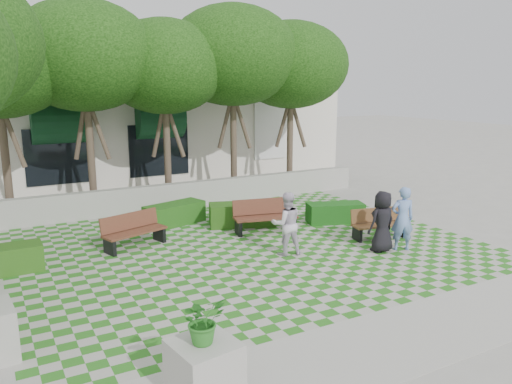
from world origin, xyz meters
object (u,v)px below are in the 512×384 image
hedge_east (335,213)px  person_white (286,224)px  bench_east (379,224)px  hedge_midleft (175,214)px  bench_mid (265,217)px  person_dark (382,222)px  bench_west (134,231)px  hedge_midright (242,215)px  planter_front (204,358)px  person_blue (402,219)px  hedge_west (1,261)px

hedge_east → person_white: 3.60m
bench_east → hedge_midleft: bearing=149.7°
bench_east → person_white: 3.14m
bench_mid → hedge_east: size_ratio=1.10×
person_dark → bench_mid: bearing=-61.8°
bench_west → hedge_east: (6.36, -0.62, -0.13)m
bench_mid → person_white: bearing=-91.9°
hedge_midright → person_white: size_ratio=1.22×
person_dark → planter_front: bearing=25.9°
planter_front → person_dark: person_dark is taller
bench_mid → bench_west: bench_mid is taller
bench_west → person_blue: person_blue is taller
hedge_east → hedge_midleft: hedge_midleft is taller
hedge_west → hedge_midright: bearing=7.8°
bench_west → hedge_midleft: (1.75, 1.64, -0.11)m
bench_east → planter_front: (-7.37, -4.57, 0.21)m
person_white → hedge_west: bearing=-2.7°
hedge_midright → person_blue: size_ratio=1.17×
person_blue → person_dark: bearing=6.8°
bench_west → hedge_midright: 3.60m
bench_mid → hedge_west: 7.11m
bench_mid → planter_front: 8.19m
bench_east → person_blue: 1.21m
planter_front → hedge_midright: bearing=59.5°
bench_mid → person_dark: 3.56m
bench_mid → planter_front: planter_front is taller
bench_east → hedge_west: (-9.70, 2.12, -0.09)m
bench_mid → person_white: (-0.51, -2.03, 0.35)m
bench_mid → hedge_west: bench_mid is taller
bench_mid → bench_west: size_ratio=1.06×
person_blue → person_dark: 0.58m
bench_mid → hedge_midleft: bearing=147.0°
bench_west → person_blue: 7.23m
bench_east → hedge_west: size_ratio=0.93×
hedge_west → hedge_east: bearing=-1.0°
hedge_west → person_white: size_ratio=1.10×
bench_west → hedge_midright: bearing=-10.4°
person_blue → hedge_east: bearing=-70.0°
hedge_midleft → person_blue: person_blue is taller
person_blue → bench_west: bearing=-8.0°
planter_front → bench_mid: bearing=54.4°
planter_front → bench_east: bearing=31.8°
hedge_midleft → hedge_midright: bearing=-32.3°
hedge_east → hedge_midleft: (-4.61, 2.26, 0.02)m
hedge_east → person_blue: person_blue is taller
bench_east → person_dark: (-0.77, -0.94, 0.41)m
bench_west → hedge_west: (-3.27, -0.45, -0.13)m
hedge_east → hedge_midleft: bearing=153.9°
bench_mid → hedge_midright: (-0.27, 0.96, -0.12)m
person_white → bench_east: bearing=-166.7°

